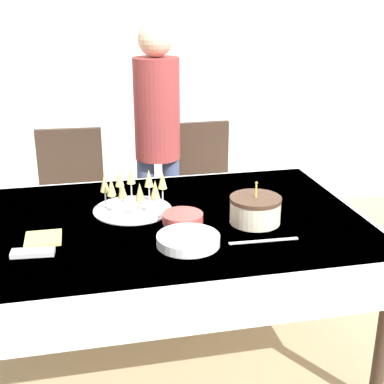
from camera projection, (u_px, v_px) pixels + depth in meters
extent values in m
plane|color=tan|center=(164.00, 357.00, 2.71)|extent=(12.00, 12.00, 0.00)
cube|color=silver|center=(119.00, 49.00, 4.01)|extent=(8.00, 0.05, 2.70)
cube|color=white|center=(161.00, 223.00, 2.46)|extent=(1.85, 1.19, 0.03)
cube|color=white|center=(161.00, 241.00, 2.49)|extent=(1.88, 1.22, 0.21)
cylinder|color=#38281E|center=(383.00, 336.00, 2.27)|extent=(0.06, 0.06, 0.73)
cylinder|color=#38281E|center=(289.00, 234.00, 3.25)|extent=(0.06, 0.06, 0.73)
cube|color=#38281E|center=(72.00, 219.00, 3.25)|extent=(0.45, 0.45, 0.04)
cube|color=#38281E|center=(71.00, 168.00, 3.33)|extent=(0.40, 0.06, 0.50)
cylinder|color=#38281E|center=(104.00, 265.00, 3.19)|extent=(0.04, 0.04, 0.42)
cylinder|color=#38281E|center=(42.00, 270.00, 3.14)|extent=(0.04, 0.04, 0.42)
cylinder|color=#38281E|center=(105.00, 240.00, 3.52)|extent=(0.04, 0.04, 0.42)
cylinder|color=#38281E|center=(49.00, 243.00, 3.47)|extent=(0.04, 0.04, 0.42)
cube|color=#38281E|center=(205.00, 209.00, 3.42)|extent=(0.43, 0.43, 0.04)
cube|color=#38281E|center=(198.00, 160.00, 3.50)|extent=(0.40, 0.04, 0.50)
cylinder|color=#38281E|center=(240.00, 251.00, 3.37)|extent=(0.04, 0.04, 0.42)
cylinder|color=#38281E|center=(184.00, 257.00, 3.29)|extent=(0.04, 0.04, 0.42)
cylinder|color=#38281E|center=(224.00, 228.00, 3.70)|extent=(0.04, 0.04, 0.42)
cylinder|color=#38281E|center=(173.00, 233.00, 3.62)|extent=(0.04, 0.04, 0.42)
cylinder|color=beige|center=(255.00, 212.00, 2.41)|extent=(0.23, 0.23, 0.10)
cylinder|color=#4C3323|center=(256.00, 199.00, 2.39)|extent=(0.23, 0.23, 0.02)
cylinder|color=yellow|center=(256.00, 191.00, 2.37)|extent=(0.01, 0.01, 0.06)
sphere|color=#F9CC4C|center=(256.00, 183.00, 2.36)|extent=(0.01, 0.01, 0.01)
cylinder|color=silver|center=(133.00, 210.00, 2.56)|extent=(0.38, 0.38, 0.01)
cylinder|color=silver|center=(163.00, 205.00, 2.60)|extent=(0.05, 0.05, 0.00)
cylinder|color=silver|center=(163.00, 197.00, 2.59)|extent=(0.01, 0.01, 0.08)
cone|color=#E0CC72|center=(162.00, 180.00, 2.56)|extent=(0.04, 0.04, 0.08)
cylinder|color=silver|center=(150.00, 203.00, 2.63)|extent=(0.05, 0.05, 0.00)
cylinder|color=silver|center=(149.00, 194.00, 2.62)|extent=(0.01, 0.01, 0.08)
cone|color=#E0CC72|center=(149.00, 178.00, 2.59)|extent=(0.04, 0.04, 0.08)
cylinder|color=silver|center=(132.00, 200.00, 2.67)|extent=(0.05, 0.05, 0.00)
cylinder|color=silver|center=(131.00, 191.00, 2.66)|extent=(0.01, 0.01, 0.08)
cone|color=#E0CC72|center=(131.00, 175.00, 2.63)|extent=(0.04, 0.04, 0.08)
cylinder|color=silver|center=(121.00, 202.00, 2.64)|extent=(0.05, 0.05, 0.00)
cylinder|color=silver|center=(120.00, 194.00, 2.62)|extent=(0.01, 0.01, 0.08)
cone|color=#E0CC72|center=(119.00, 178.00, 2.59)|extent=(0.04, 0.04, 0.08)
cylinder|color=silver|center=(106.00, 208.00, 2.56)|extent=(0.05, 0.05, 0.00)
cylinder|color=silver|center=(105.00, 200.00, 2.55)|extent=(0.01, 0.01, 0.08)
cone|color=#E0CC72|center=(104.00, 183.00, 2.52)|extent=(0.04, 0.04, 0.08)
cylinder|color=silver|center=(113.00, 213.00, 2.51)|extent=(0.05, 0.05, 0.00)
cylinder|color=silver|center=(112.00, 204.00, 2.50)|extent=(0.01, 0.01, 0.08)
cone|color=#E0CC72|center=(111.00, 187.00, 2.47)|extent=(0.04, 0.04, 0.08)
cylinder|color=silver|center=(124.00, 216.00, 2.48)|extent=(0.05, 0.05, 0.00)
cylinder|color=silver|center=(123.00, 207.00, 2.46)|extent=(0.01, 0.01, 0.08)
cone|color=#E0CC72|center=(122.00, 189.00, 2.43)|extent=(0.04, 0.04, 0.08)
cylinder|color=silver|center=(141.00, 218.00, 2.45)|extent=(0.05, 0.05, 0.00)
cylinder|color=silver|center=(140.00, 209.00, 2.43)|extent=(0.01, 0.01, 0.08)
cone|color=#E0CC72|center=(140.00, 192.00, 2.40)|extent=(0.04, 0.04, 0.08)
cylinder|color=silver|center=(156.00, 215.00, 2.48)|extent=(0.05, 0.05, 0.00)
cylinder|color=silver|center=(156.00, 206.00, 2.47)|extent=(0.01, 0.01, 0.08)
cone|color=#E0CC72|center=(155.00, 189.00, 2.44)|extent=(0.04, 0.04, 0.08)
cylinder|color=white|center=(188.00, 244.00, 2.21)|extent=(0.26, 0.26, 0.01)
cylinder|color=white|center=(188.00, 242.00, 2.20)|extent=(0.26, 0.26, 0.01)
cylinder|color=white|center=(188.00, 241.00, 2.20)|extent=(0.26, 0.26, 0.01)
cylinder|color=white|center=(188.00, 239.00, 2.20)|extent=(0.26, 0.26, 0.01)
cylinder|color=white|center=(188.00, 238.00, 2.20)|extent=(0.26, 0.26, 0.01)
cylinder|color=white|center=(188.00, 236.00, 2.20)|extent=(0.26, 0.26, 0.01)
cylinder|color=#CC4C47|center=(183.00, 221.00, 2.43)|extent=(0.19, 0.19, 0.01)
cylinder|color=#CC4C47|center=(183.00, 220.00, 2.42)|extent=(0.19, 0.19, 0.01)
cylinder|color=#CC4C47|center=(183.00, 219.00, 2.42)|extent=(0.19, 0.19, 0.01)
cylinder|color=#CC4C47|center=(183.00, 217.00, 2.42)|extent=(0.19, 0.19, 0.01)
cylinder|color=#CC4C47|center=(183.00, 216.00, 2.42)|extent=(0.19, 0.19, 0.01)
cylinder|color=#CC4C47|center=(183.00, 214.00, 2.41)|extent=(0.19, 0.19, 0.01)
cube|color=silver|center=(264.00, 241.00, 2.24)|extent=(0.30, 0.03, 0.00)
cube|color=silver|center=(33.00, 253.00, 2.12)|extent=(0.17, 0.07, 0.02)
cube|color=#E0D166|center=(43.00, 238.00, 2.25)|extent=(0.15, 0.15, 0.01)
cylinder|color=#3F4C72|center=(147.00, 216.00, 3.46)|extent=(0.11, 0.11, 0.77)
cylinder|color=#3F4C72|center=(171.00, 214.00, 3.49)|extent=(0.11, 0.11, 0.77)
cylinder|color=maroon|center=(157.00, 109.00, 3.24)|extent=(0.28, 0.28, 0.61)
sphere|color=#D8B293|center=(155.00, 39.00, 3.09)|extent=(0.21, 0.21, 0.21)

